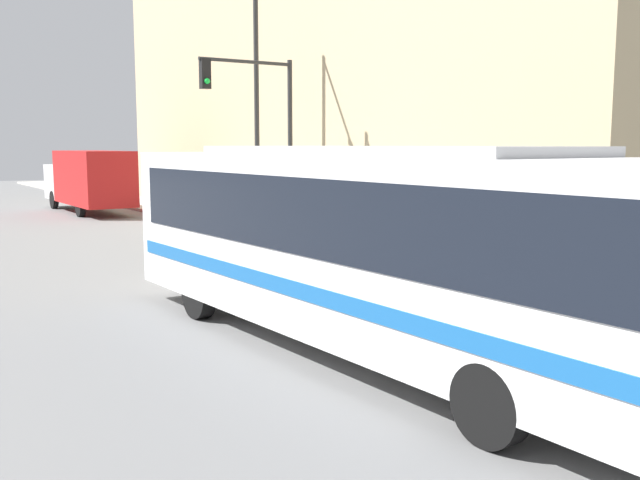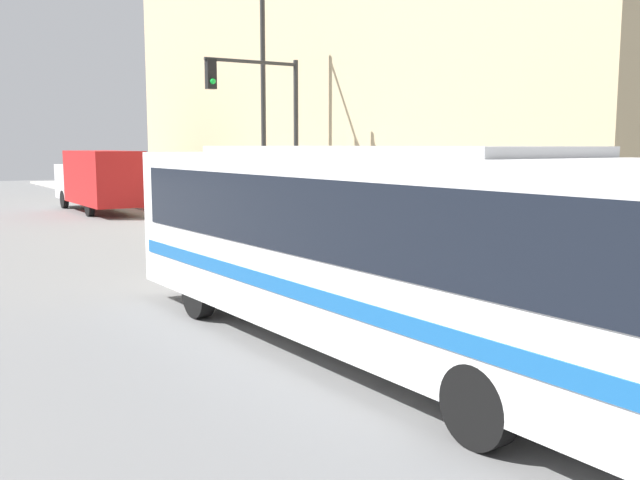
{
  "view_description": "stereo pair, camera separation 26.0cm",
  "coord_description": "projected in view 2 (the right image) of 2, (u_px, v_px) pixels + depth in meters",
  "views": [
    {
      "loc": [
        -6.93,
        -8.93,
        3.17
      ],
      "look_at": [
        0.5,
        2.43,
        1.36
      ],
      "focal_mm": 40.0,
      "sensor_mm": 36.0,
      "label": 1
    },
    {
      "loc": [
        -6.71,
        -9.07,
        3.17
      ],
      "look_at": [
        0.5,
        2.43,
        1.36
      ],
      "focal_mm": 40.0,
      "sensor_mm": 36.0,
      "label": 2
    }
  ],
  "objects": [
    {
      "name": "street_lamp",
      "position": [
        254.0,
        91.0,
        25.28
      ],
      "size": [
        3.01,
        0.28,
        8.4
      ],
      "color": "#2D2D2D",
      "rests_on": "sidewalk"
    },
    {
      "name": "traffic_light_pole",
      "position": [
        267.0,
        117.0,
        22.9
      ],
      "size": [
        3.28,
        0.35,
        5.79
      ],
      "color": "#2D2D2D",
      "rests_on": "sidewalk"
    },
    {
      "name": "delivery_truck",
      "position": [
        98.0,
        179.0,
        33.97
      ],
      "size": [
        2.22,
        8.45,
        2.92
      ],
      "color": "#B21919",
      "rests_on": "ground_plane"
    },
    {
      "name": "sidewalk",
      "position": [
        213.0,
        216.0,
        31.48
      ],
      "size": [
        2.86,
        70.0,
        0.14
      ],
      "color": "#B7B2A8",
      "rests_on": "ground_plane"
    },
    {
      "name": "building_facade",
      "position": [
        336.0,
        80.0,
        30.42
      ],
      "size": [
        6.0,
        31.77,
        11.85
      ],
      "color": "tan",
      "rests_on": "ground_plane"
    },
    {
      "name": "ground_plane",
      "position": [
        373.0,
        342.0,
        11.57
      ],
      "size": [
        120.0,
        120.0,
        0.0
      ],
      "primitive_type": "plane",
      "color": "slate"
    },
    {
      "name": "fire_hydrant",
      "position": [
        409.0,
        247.0,
        18.68
      ],
      "size": [
        0.25,
        0.34,
        0.75
      ],
      "color": "gold",
      "rests_on": "sidewalk"
    },
    {
      "name": "city_bus",
      "position": [
        370.0,
        237.0,
        10.59
      ],
      "size": [
        3.0,
        11.97,
        3.16
      ],
      "rotation": [
        0.0,
        0.0,
        0.04
      ],
      "color": "white",
      "rests_on": "ground_plane"
    },
    {
      "name": "pedestrian_near_corner",
      "position": [
        263.0,
        203.0,
        27.46
      ],
      "size": [
        0.34,
        0.34,
        1.6
      ],
      "color": "slate",
      "rests_on": "sidewalk"
    },
    {
      "name": "parking_meter",
      "position": [
        311.0,
        214.0,
        22.79
      ],
      "size": [
        0.14,
        0.14,
        1.22
      ],
      "color": "#2D2D2D",
      "rests_on": "sidewalk"
    }
  ]
}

